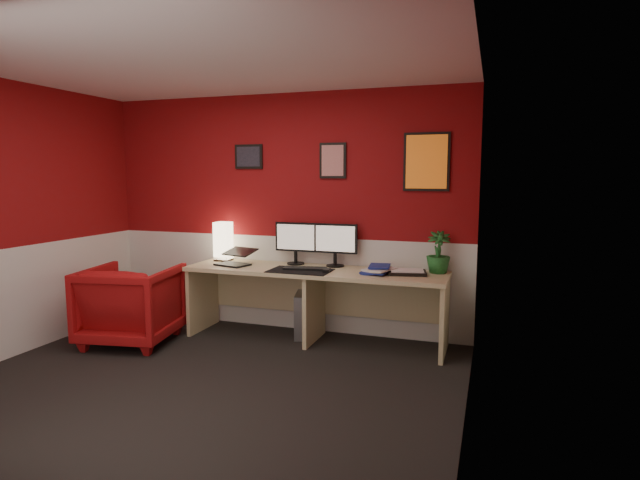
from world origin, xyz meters
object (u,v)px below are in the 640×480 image
(shoji_lamp, at_px, (223,242))
(armchair, at_px, (132,304))
(zen_tray, at_px, (407,273))
(pc_tower, at_px, (306,314))
(potted_plant, at_px, (438,252))
(monitor_left, at_px, (296,237))
(monitor_right, at_px, (335,238))
(desk, at_px, (314,305))
(laptop, at_px, (232,255))

(shoji_lamp, relative_size, armchair, 0.47)
(zen_tray, height_order, pc_tower, zen_tray)
(shoji_lamp, bearing_deg, potted_plant, 0.36)
(shoji_lamp, height_order, potted_plant, shoji_lamp)
(monitor_left, height_order, zen_tray, monitor_left)
(shoji_lamp, relative_size, monitor_right, 0.69)
(zen_tray, distance_m, pc_tower, 1.18)
(desk, distance_m, potted_plant, 1.32)
(monitor_left, bearing_deg, armchair, -149.74)
(desk, bearing_deg, monitor_right, 54.77)
(armchair, bearing_deg, shoji_lamp, -136.81)
(potted_plant, relative_size, pc_tower, 0.88)
(shoji_lamp, distance_m, potted_plant, 2.28)
(potted_plant, bearing_deg, armchair, -164.36)
(monitor_left, distance_m, zen_tray, 1.24)
(shoji_lamp, xyz_separation_m, laptop, (0.24, -0.24, -0.09))
(laptop, xyz_separation_m, armchair, (-0.83, -0.55, -0.45))
(laptop, xyz_separation_m, potted_plant, (2.05, 0.25, 0.09))
(desk, distance_m, armchair, 1.81)
(laptop, height_order, pc_tower, laptop)
(desk, bearing_deg, zen_tray, 2.30)
(monitor_left, distance_m, armchair, 1.76)
(monitor_left, height_order, potted_plant, monitor_left)
(potted_plant, bearing_deg, monitor_right, 178.77)
(monitor_left, height_order, armchair, monitor_left)
(monitor_left, bearing_deg, laptop, -155.14)
(zen_tray, relative_size, potted_plant, 0.88)
(shoji_lamp, bearing_deg, monitor_left, 2.55)
(laptop, bearing_deg, zen_tray, 18.54)
(monitor_left, xyz_separation_m, pc_tower, (0.14, -0.06, -0.80))
(pc_tower, distance_m, armchair, 1.74)
(desk, height_order, monitor_left, monitor_left)
(laptop, height_order, zen_tray, laptop)
(monitor_right, relative_size, potted_plant, 1.46)
(zen_tray, bearing_deg, monitor_left, 171.56)
(zen_tray, xyz_separation_m, pc_tower, (-1.05, 0.11, -0.52))
(monitor_right, height_order, armchair, monitor_right)
(shoji_lamp, distance_m, monitor_left, 0.83)
(zen_tray, height_order, armchair, armchair)
(laptop, bearing_deg, shoji_lamp, 150.37)
(pc_tower, height_order, armchair, armchair)
(desk, xyz_separation_m, pc_tower, (-0.14, 0.15, -0.14))
(shoji_lamp, distance_m, zen_tray, 2.03)
(zen_tray, relative_size, armchair, 0.41)
(shoji_lamp, bearing_deg, monitor_right, 1.65)
(desk, xyz_separation_m, armchair, (-1.70, -0.61, 0.02))
(desk, xyz_separation_m, monitor_right, (0.15, 0.21, 0.66))
(monitor_left, xyz_separation_m, zen_tray, (1.19, -0.18, -0.28))
(shoji_lamp, bearing_deg, desk, -9.08)
(pc_tower, bearing_deg, monitor_right, -2.31)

